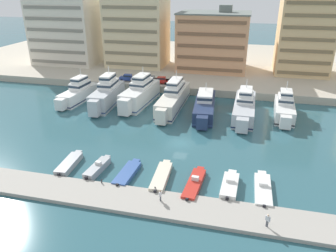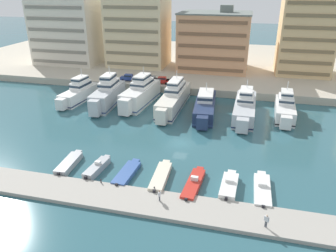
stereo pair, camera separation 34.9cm
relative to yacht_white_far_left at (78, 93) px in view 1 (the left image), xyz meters
The scene contains 30 objects.
ground_plane 33.30m from the yacht_white_far_left, 30.52° to the right, with size 400.00×400.00×0.00m, color #2D5B66.
quay_promenade 53.82m from the yacht_white_far_left, 57.85° to the left, with size 180.00×70.00×1.84m, color #BCB29E.
pier_dock 45.33m from the yacht_white_far_left, 50.79° to the right, with size 120.00×5.46×0.52m, color #A8A399.
yacht_white_far_left is the anchor object (origin of this frame).
yacht_silver_left 8.16m from the yacht_white_far_left, ahead, with size 4.72×17.02×8.84m.
yacht_white_mid_left 15.25m from the yacht_white_far_left, ahead, with size 5.72×18.14×8.53m.
yacht_ivory_center_left 23.43m from the yacht_white_far_left, ahead, with size 4.24×21.83×8.07m.
yacht_navy_center 30.88m from the yacht_white_far_left, ahead, with size 5.38×19.05×6.32m.
yacht_silver_center_right 39.29m from the yacht_white_far_left, ahead, with size 4.54×19.52×7.45m.
yacht_white_mid_right 47.64m from the yacht_white_far_left, ahead, with size 4.47×15.33×7.29m.
motorboat_grey_far_left 31.78m from the yacht_white_far_left, 64.97° to the right, with size 2.31×7.47×0.97m.
motorboat_grey_left 34.37m from the yacht_white_far_left, 57.75° to the right, with size 2.04×6.86×1.52m.
motorboat_blue_mid_left 37.19m from the yacht_white_far_left, 51.49° to the right, with size 2.37×7.80×0.80m.
motorboat_cream_center_left 40.53m from the yacht_white_far_left, 45.62° to the right, with size 2.35×8.65×0.89m.
motorboat_red_center 44.63m from the yacht_white_far_left, 41.67° to the right, with size 2.37×8.73×1.42m.
motorboat_white_center_right 48.03m from the yacht_white_far_left, 37.29° to the right, with size 2.39×7.26×1.48m.
motorboat_white_mid_right 51.42m from the yacht_white_far_left, 33.90° to the right, with size 2.26×8.85×1.22m.
car_blue_far_left 15.49m from the yacht_white_far_left, 59.95° to the left, with size 4.18×2.08×1.80m.
car_white_left 17.12m from the yacht_white_far_left, 48.95° to the left, with size 4.23×2.20×1.80m.
car_grey_mid_left 19.55m from the yacht_white_far_left, 43.09° to the left, with size 4.24×2.21×1.80m.
car_red_center_left 21.63m from the yacht_white_far_left, 36.82° to the left, with size 4.23×2.19×1.80m.
car_grey_center 24.52m from the yacht_white_far_left, 32.64° to the left, with size 4.20×2.14×1.80m.
apartment_block_far_left 38.94m from the yacht_white_far_left, 120.47° to the left, with size 20.88×17.78×25.15m.
apartment_block_left 34.74m from the yacht_white_far_left, 81.94° to the left, with size 18.34×14.07×25.46m.
apartment_block_mid_left 44.28m from the yacht_white_far_left, 49.04° to the left, with size 20.84×16.44×18.76m.
apartment_block_center_left 65.12m from the yacht_white_far_left, 32.05° to the left, with size 14.96×14.41×26.82m.
pedestrian_near_edge 45.63m from the yacht_white_far_left, 49.39° to the right, with size 0.29×0.61×1.59m.
pedestrian_mid_deck 56.32m from the yacht_white_far_left, 40.39° to the right, with size 0.57×0.46×1.72m.
bollard_west 38.58m from the yacht_white_far_left, 57.74° to the right, with size 0.20×0.20×0.61m.
bollard_west_mid 43.27m from the yacht_white_far_left, 48.94° to the right, with size 0.20×0.20×0.61m.
Camera 1 is at (10.21, -51.45, 26.36)m, focal length 35.00 mm.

